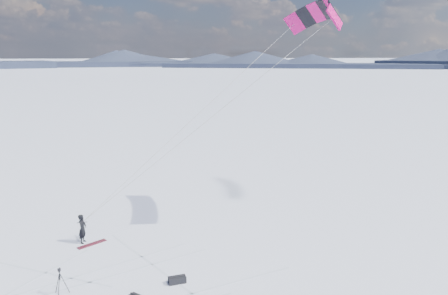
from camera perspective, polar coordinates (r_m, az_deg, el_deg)
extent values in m
plane|color=white|center=(21.65, -17.92, -16.55)|extent=(1800.00, 1800.00, 0.00)
cube|color=black|center=(336.31, 11.75, 10.53)|extent=(155.14, 103.25, 3.71)
cone|color=black|center=(336.27, 11.76, 10.84)|extent=(84.80, 84.80, 8.00)
cube|color=black|center=(338.46, -4.03, 10.75)|extent=(154.88, 65.89, 3.71)
cone|color=black|center=(338.42, -4.04, 11.07)|extent=(72.46, 72.46, 8.00)
cube|color=black|center=(339.20, -19.73, 10.09)|extent=(154.88, 65.89, 3.71)
cone|color=black|center=(339.16, -19.75, 10.40)|extent=(72.46, 72.46, 8.00)
cube|color=#B1BCD2|center=(22.43, -21.96, -15.79)|extent=(6.45, 7.79, 0.01)
cube|color=#B1BCD2|center=(24.21, -16.91, -13.27)|extent=(11.66, 3.07, 0.01)
cube|color=#B1BCD2|center=(21.05, -8.16, -16.91)|extent=(6.52, 4.83, 0.01)
cube|color=#B1BCD2|center=(23.20, -4.17, -13.91)|extent=(8.85, 4.87, 0.01)
imported|color=black|center=(25.80, -17.88, -11.72)|extent=(0.52, 0.67, 1.63)
cube|color=maroon|center=(25.41, -16.87, -11.97)|extent=(1.53, 1.17, 0.04)
cylinder|color=black|center=(20.85, -20.10, -16.27)|extent=(0.37, 0.15, 1.05)
cylinder|color=black|center=(20.95, -20.92, -16.19)|extent=(0.31, 0.27, 1.05)
cylinder|color=black|center=(20.69, -20.76, -16.57)|extent=(0.10, 0.38, 1.05)
cylinder|color=black|center=(20.67, -20.67, -15.49)|extent=(0.04, 0.04, 0.34)
cube|color=black|center=(20.57, -20.72, -14.92)|extent=(0.09, 0.09, 0.05)
cube|color=black|center=(20.53, -20.74, -14.70)|extent=(0.15, 0.13, 0.10)
cylinder|color=black|center=(20.61, -20.70, -14.59)|extent=(0.07, 0.10, 0.07)
cube|color=black|center=(20.78, -6.13, -16.81)|extent=(0.83, 0.47, 0.30)
cylinder|color=black|center=(20.70, -6.15, -16.41)|extent=(0.75, 0.17, 0.07)
cube|color=#C20961|center=(24.20, 14.23, 16.18)|extent=(1.30, 0.80, 1.43)
cube|color=black|center=(25.05, 14.29, 16.79)|extent=(1.15, 0.91, 1.31)
cube|color=#C20961|center=(25.93, 13.89, 17.11)|extent=(0.99, 0.96, 1.18)
cube|color=black|center=(26.78, 13.09, 17.13)|extent=(0.93, 0.97, 1.04)
cube|color=#C20961|center=(27.54, 11.99, 16.88)|extent=(1.10, 0.95, 1.18)
cube|color=black|center=(28.17, 10.67, 16.40)|extent=(1.25, 0.88, 1.31)
cube|color=#C20961|center=(28.63, 9.25, 15.71)|extent=(1.38, 0.74, 1.43)
cylinder|color=#9E9E9E|center=(23.22, -2.53, 3.27)|extent=(13.43, 1.61, 10.87)
cylinder|color=#9E9E9E|center=(25.62, -3.74, 4.10)|extent=(13.11, 3.37, 10.87)
cylinder|color=black|center=(25.36, -18.06, -9.28)|extent=(0.55, 0.07, 0.03)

